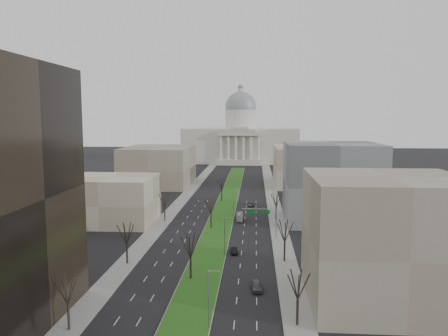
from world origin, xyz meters
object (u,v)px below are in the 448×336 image
at_px(car_grey_far, 251,204).
at_px(car_red, 263,210).
at_px(car_black, 234,250).
at_px(car_grey_near, 257,286).
at_px(box_van, 240,216).

bearing_deg(car_grey_far, car_red, -63.17).
relative_size(car_black, car_grey_far, 1.00).
xyz_separation_m(car_red, car_grey_far, (-4.36, 9.72, -0.05)).
xyz_separation_m(car_black, car_grey_far, (3.43, 55.19, -0.11)).
bearing_deg(car_grey_near, car_black, 98.37).
distance_m(car_grey_near, car_grey_far, 77.10).
xyz_separation_m(car_grey_near, car_grey_far, (-1.87, 77.07, -0.22)).
xyz_separation_m(car_grey_near, box_van, (-5.10, 55.35, 0.31)).
xyz_separation_m(car_black, car_red, (7.79, 45.47, -0.06)).
height_order(car_grey_far, box_van, box_van).
bearing_deg(car_red, car_grey_near, -83.46).
relative_size(car_grey_near, box_van, 0.59).
relative_size(car_black, box_van, 0.53).
xyz_separation_m(car_grey_far, box_van, (-3.23, -21.72, 0.53)).
bearing_deg(car_red, car_grey_far, 122.79).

